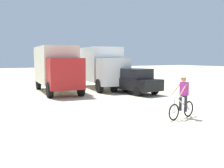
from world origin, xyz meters
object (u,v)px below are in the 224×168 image
at_px(box_truck_cream_rv, 57,67).
at_px(box_truck_white_box, 101,66).
at_px(sedan_parked, 134,81).
at_px(cyclist_orange_shirt, 183,98).

bearing_deg(box_truck_cream_rv, box_truck_white_box, 7.80).
height_order(box_truck_cream_rv, sedan_parked, box_truck_cream_rv).
xyz_separation_m(box_truck_white_box, sedan_parked, (0.53, -4.04, -0.99)).
xyz_separation_m(sedan_parked, cyclist_orange_shirt, (-2.79, -7.58, -0.04)).
relative_size(sedan_parked, cyclist_orange_shirt, 2.40).
xyz_separation_m(box_truck_white_box, cyclist_orange_shirt, (-2.27, -11.62, -1.03)).
distance_m(sedan_parked, cyclist_orange_shirt, 8.08).
bearing_deg(sedan_parked, box_truck_cream_rv, 141.74).
relative_size(box_truck_cream_rv, sedan_parked, 1.60).
distance_m(box_truck_cream_rv, box_truck_white_box, 3.95).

